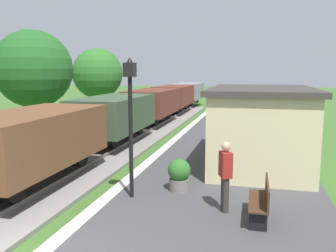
{
  "coord_description": "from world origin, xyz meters",
  "views": [
    {
      "loc": [
        4.13,
        -4.65,
        3.59
      ],
      "look_at": [
        1.31,
        7.03,
        1.73
      ],
      "focal_mm": 37.83,
      "sensor_mm": 36.0,
      "label": 1
    }
  ],
  "objects": [
    {
      "name": "freight_train",
      "position": [
        -2.4,
        13.83,
        1.45
      ],
      "size": [
        2.5,
        39.2,
        2.72
      ],
      "color": "gray",
      "rests_on": "rail_near"
    },
    {
      "name": "bench_near_hut",
      "position": [
        4.39,
        3.26,
        0.72
      ],
      "size": [
        0.42,
        1.5,
        0.91
      ],
      "color": "#422819",
      "rests_on": "platform_slab"
    },
    {
      "name": "bench_down_platform",
      "position": [
        4.39,
        13.56,
        0.72
      ],
      "size": [
        0.42,
        1.5,
        0.91
      ],
      "color": "#422819",
      "rests_on": "platform_slab"
    },
    {
      "name": "station_hut",
      "position": [
        4.4,
        8.31,
        1.65
      ],
      "size": [
        3.5,
        5.8,
        2.78
      ],
      "color": "beige",
      "rests_on": "platform_slab"
    },
    {
      "name": "tree_trackside_far",
      "position": [
        -8.79,
        14.34,
        3.73
      ],
      "size": [
        4.64,
        4.64,
        6.05
      ],
      "color": "#4C3823",
      "rests_on": "ground"
    },
    {
      "name": "tree_field_left",
      "position": [
        -8.55,
        22.84,
        3.4
      ],
      "size": [
        4.15,
        4.15,
        5.48
      ],
      "color": "#4C3823",
      "rests_on": "ground"
    },
    {
      "name": "potted_planter",
      "position": [
        2.17,
        4.79,
        0.72
      ],
      "size": [
        0.64,
        0.64,
        0.92
      ],
      "color": "slate",
      "rests_on": "platform_slab"
    },
    {
      "name": "lamp_post_near",
      "position": [
        1.03,
        4.0,
        2.8
      ],
      "size": [
        0.28,
        0.28,
        3.7
      ],
      "color": "black",
      "rests_on": "platform_slab"
    },
    {
      "name": "person_waiting",
      "position": [
        3.54,
        3.57,
        1.18
      ],
      "size": [
        0.37,
        0.44,
        1.71
      ],
      "rotation": [
        0.0,
        0.0,
        3.53
      ],
      "color": "#38332D",
      "rests_on": "platform_slab"
    }
  ]
}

